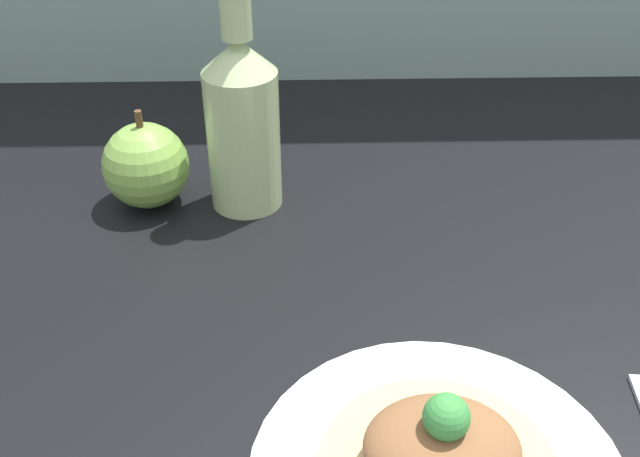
% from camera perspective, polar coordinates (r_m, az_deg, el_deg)
% --- Properties ---
extents(ground_plane, '(1.80, 1.10, 0.04)m').
position_cam_1_polar(ground_plane, '(0.65, -2.19, -8.89)').
color(ground_plane, black).
extents(plated_food, '(0.16, 0.16, 0.07)m').
position_cam_1_polar(plated_food, '(0.50, 9.24, -16.44)').
color(plated_food, '#D6BC7F').
rests_on(plated_food, plate).
extents(cider_bottle, '(0.07, 0.07, 0.25)m').
position_cam_1_polar(cider_bottle, '(0.75, -5.95, 8.42)').
color(cider_bottle, '#B7D18E').
rests_on(cider_bottle, ground_plane).
extents(apple, '(0.09, 0.09, 0.11)m').
position_cam_1_polar(apple, '(0.79, -13.13, 4.71)').
color(apple, '#84B74C').
rests_on(apple, ground_plane).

